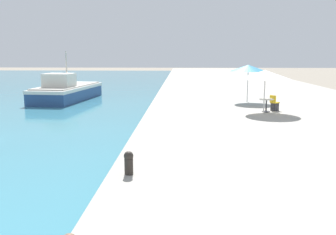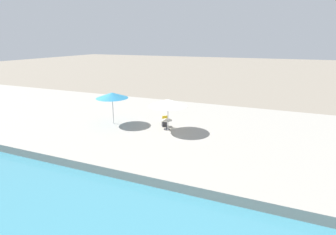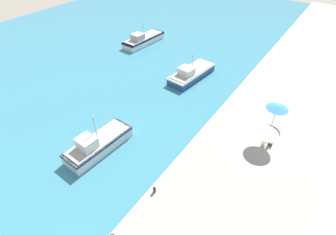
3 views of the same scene
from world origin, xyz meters
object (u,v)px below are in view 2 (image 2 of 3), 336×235
at_px(cafe_umbrella_white, 112,95).
at_px(cafe_chair_left, 164,122).
at_px(cafe_table, 167,123).
at_px(cafe_umbrella_pink, 168,102).

distance_m(cafe_umbrella_white, cafe_chair_left, 4.56).
distance_m(cafe_umbrella_white, cafe_table, 4.80).
relative_size(cafe_table, cafe_chair_left, 0.88).
distance_m(cafe_umbrella_pink, cafe_table, 1.61).
bearing_deg(cafe_table, cafe_umbrella_white, 94.00).
xyz_separation_m(cafe_umbrella_white, cafe_table, (0.31, -4.46, -1.76)).
xyz_separation_m(cafe_umbrella_pink, cafe_umbrella_white, (-0.14, 4.64, 0.17)).
distance_m(cafe_umbrella_pink, cafe_umbrella_white, 4.64).
bearing_deg(cafe_chair_left, cafe_umbrella_pink, -87.91).
xyz_separation_m(cafe_umbrella_pink, cafe_chair_left, (0.75, 0.62, -1.80)).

